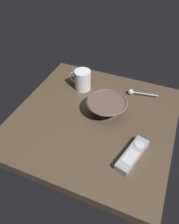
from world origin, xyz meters
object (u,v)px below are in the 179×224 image
(teaspoon, at_px, (134,92))
(tv_remote_near, at_px, (132,155))
(cereal_bowl, at_px, (107,107))
(coffee_mug, at_px, (82,80))

(teaspoon, height_order, tv_remote_near, tv_remote_near)
(cereal_bowl, distance_m, tv_remote_near, 0.23)
(teaspoon, bearing_deg, tv_remote_near, 103.61)
(coffee_mug, bearing_deg, teaspoon, -169.15)
(coffee_mug, distance_m, tv_remote_near, 0.43)
(teaspoon, distance_m, tv_remote_near, 0.34)
(coffee_mug, height_order, teaspoon, coffee_mug)
(coffee_mug, relative_size, tv_remote_near, 0.65)
(cereal_bowl, relative_size, coffee_mug, 1.54)
(cereal_bowl, distance_m, teaspoon, 0.18)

